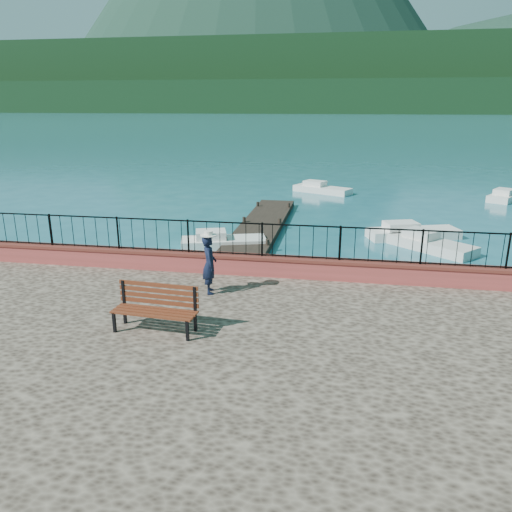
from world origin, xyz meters
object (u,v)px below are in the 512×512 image
(park_bench, at_px, (155,318))
(boat_1, at_px, (432,241))
(boat_5, at_px, (506,194))
(boat_0, at_px, (224,239))
(boat_4, at_px, (322,187))
(person, at_px, (209,264))
(boat_2, at_px, (413,230))

(park_bench, xyz_separation_m, boat_1, (7.73, 11.89, -1.11))
(boat_5, bearing_deg, boat_0, 164.68)
(boat_4, distance_m, boat_5, 11.81)
(boat_1, xyz_separation_m, boat_5, (6.54, 12.77, 0.00))
(boat_4, relative_size, boat_5, 1.13)
(person, height_order, boat_0, person)
(person, height_order, boat_1, person)
(boat_0, relative_size, boat_1, 0.98)
(person, relative_size, boat_5, 0.43)
(boat_5, bearing_deg, boat_1, -174.78)
(boat_2, bearing_deg, boat_4, 94.19)
(person, bearing_deg, boat_2, -48.39)
(boat_0, height_order, boat_4, same)
(boat_0, relative_size, boat_2, 0.87)
(boat_1, xyz_separation_m, boat_2, (-0.52, 1.92, 0.00))
(park_bench, height_order, boat_0, park_bench)
(boat_1, distance_m, boat_2, 1.99)
(park_bench, distance_m, boat_1, 14.22)
(park_bench, relative_size, boat_2, 0.46)
(boat_0, relative_size, boat_4, 0.89)
(boat_1, bearing_deg, boat_2, 147.62)
(park_bench, relative_size, boat_1, 0.51)
(park_bench, height_order, boat_4, park_bench)
(person, relative_size, boat_4, 0.38)
(person, bearing_deg, boat_1, -55.27)
(boat_2, relative_size, boat_5, 1.16)
(boat_4, bearing_deg, person, -67.86)
(boat_0, height_order, boat_2, same)
(park_bench, distance_m, person, 2.57)
(boat_0, xyz_separation_m, boat_5, (15.33, 13.97, 0.00))
(person, xyz_separation_m, boat_4, (1.91, 22.83, -1.58))
(boat_2, distance_m, boat_4, 12.43)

